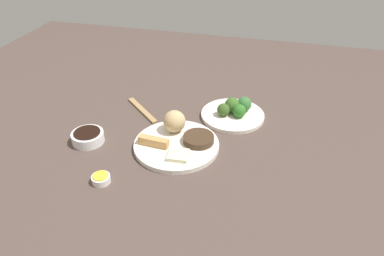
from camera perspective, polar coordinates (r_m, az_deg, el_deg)
The scene contains 16 objects.
tabletop at distance 1.18m, azimuth -4.73°, elevation -3.90°, with size 2.20×2.20×0.02m, color #4C3D36.
main_plate at distance 1.18m, azimuth -2.45°, elevation -2.69°, with size 0.28×0.28×0.02m, color white.
rice_scoop at distance 1.22m, azimuth -2.77°, elevation 1.04°, with size 0.08×0.08×0.08m, color tan.
spring_roll at distance 1.17m, azimuth -5.99°, elevation -2.05°, with size 0.10×0.02×0.03m, color tan.
crab_rangoon_wonton at distance 1.12m, azimuth -2.16°, elevation -4.27°, with size 0.06×0.06×0.01m, color beige.
stir_fry_heap at distance 1.18m, azimuth 1.02°, elevation -1.72°, with size 0.10×0.10×0.02m, color #402D1D.
broccoli_plate at distance 1.35m, azimuth 6.37°, elevation 1.99°, with size 0.23×0.23×0.01m, color white.
broccoli_floret_0 at distance 1.34m, azimuth 6.32°, elevation 3.60°, with size 0.06×0.06×0.06m, color #386324.
broccoli_floret_1 at distance 1.31m, azimuth 7.41°, elevation 2.67°, with size 0.05×0.05×0.05m, color #2E6F25.
broccoli_floret_2 at distance 1.35m, azimuth 8.16°, elevation 3.74°, with size 0.05×0.05×0.05m, color #366C33.
broccoli_floret_3 at distance 1.32m, azimuth 4.96°, elevation 2.87°, with size 0.05×0.05×0.05m, color #385821.
soy_sauce_bowl at distance 1.25m, azimuth -15.98°, elevation -1.41°, with size 0.11×0.11×0.03m, color white.
soy_sauce_bowl_liquid at distance 1.24m, azimuth -16.12°, elevation -0.67°, with size 0.09×0.09×0.00m, color black.
sauce_ramekin_hot_mustard at distance 1.08m, azimuth -14.05°, elevation -7.77°, with size 0.05×0.05×0.02m, color white.
sauce_ramekin_hot_mustard_liquid at distance 1.08m, azimuth -14.14°, elevation -7.27°, with size 0.04×0.04×0.00m, color yellow.
chopsticks_pair at distance 1.39m, azimuth -7.79°, elevation 2.79°, with size 0.21×0.02×0.01m, color #A58454.
Camera 1 is at (0.33, -0.88, 0.73)m, focal length 34.07 mm.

